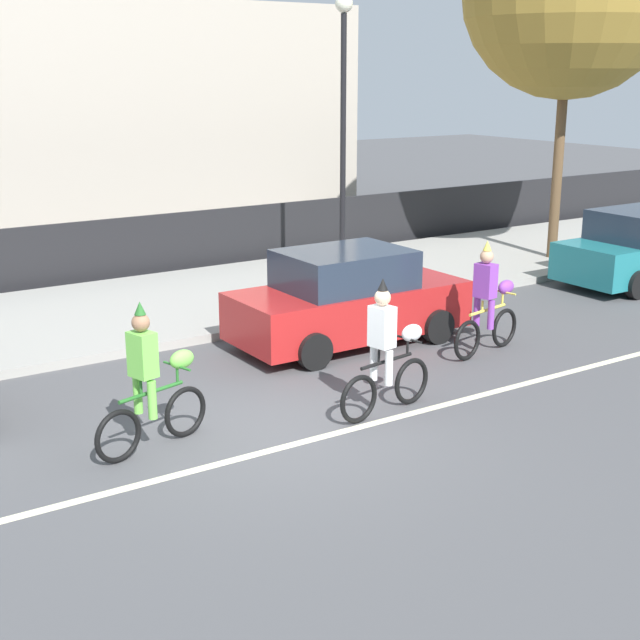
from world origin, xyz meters
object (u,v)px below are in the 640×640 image
Objects in this scene: parade_cyclist_zebra at (387,355)px; street_lamp_post at (343,99)px; parade_cyclist_lime at (152,385)px; parked_car_red at (348,299)px; parade_cyclist_purple at (488,304)px.

parade_cyclist_zebra is 7.96m from street_lamp_post.
street_lamp_post reaches higher than parade_cyclist_lime.
parked_car_red is (4.56, 2.32, -0.06)m from parade_cyclist_lime.
parked_car_red is at bearing 64.36° from parade_cyclist_zebra.
parade_cyclist_lime is 0.47× the size of parked_car_red.
parade_cyclist_zebra is at bearing -11.35° from parade_cyclist_lime.
parade_cyclist_zebra is at bearing -119.94° from street_lamp_post.
parade_cyclist_zebra is 0.33× the size of street_lamp_post.
parked_car_red is (1.42, 2.95, -0.06)m from parade_cyclist_zebra.
street_lamp_post reaches higher than parade_cyclist_zebra.
street_lamp_post is (2.23, 3.39, 3.21)m from parked_car_red.
parade_cyclist_zebra is at bearing -158.09° from parade_cyclist_purple.
parade_cyclist_lime is at bearing 168.65° from parade_cyclist_zebra.
parade_cyclist_zebra is 3.28m from parked_car_red.
parade_cyclist_purple is (3.03, 1.22, 0.00)m from parade_cyclist_zebra.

